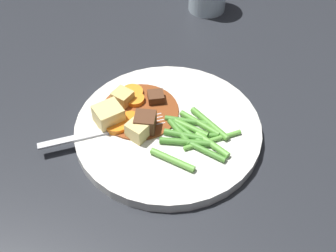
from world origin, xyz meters
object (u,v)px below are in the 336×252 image
object	(u,v)px
carrot_slice_0	(131,119)
fork	(107,131)
potato_chunk_0	(138,130)
meat_chunk_1	(145,123)
meat_chunk_0	(156,98)
carrot_slice_3	(117,125)
carrot_slice_1	(134,101)
carrot_slice_2	(132,93)
dinner_plate	(168,130)
potato_chunk_2	(123,98)
potato_chunk_1	(109,115)

from	to	relation	value
carrot_slice_0	fork	size ratio (longest dim) A/B	0.15
potato_chunk_0	meat_chunk_1	size ratio (longest dim) A/B	0.95
meat_chunk_1	fork	bearing A→B (deg)	49.65
carrot_slice_0	potato_chunk_0	distance (m)	0.03
carrot_slice_0	meat_chunk_0	world-z (taller)	meat_chunk_0
carrot_slice_0	fork	xyz separation A→B (m)	(0.01, 0.04, -0.00)
carrot_slice_3	potato_chunk_0	xyz separation A→B (m)	(-0.03, -0.01, 0.01)
carrot_slice_0	meat_chunk_1	size ratio (longest dim) A/B	0.86
carrot_slice_1	meat_chunk_0	bearing A→B (deg)	-128.96
carrot_slice_0	carrot_slice_2	world-z (taller)	same
potato_chunk_0	fork	size ratio (longest dim) A/B	0.17
dinner_plate	carrot_slice_0	size ratio (longest dim) A/B	10.77
meat_chunk_0	potato_chunk_0	bearing A→B (deg)	116.17
carrot_slice_0	potato_chunk_2	size ratio (longest dim) A/B	0.94
carrot_slice_1	potato_chunk_0	distance (m)	0.07
potato_chunk_0	meat_chunk_1	bearing A→B (deg)	-81.66
dinner_plate	potato_chunk_1	bearing A→B (deg)	39.28
carrot_slice_2	carrot_slice_3	size ratio (longest dim) A/B	0.95
fork	potato_chunk_2	bearing A→B (deg)	-63.67
fork	potato_chunk_0	bearing A→B (deg)	-145.57
carrot_slice_0	meat_chunk_1	xyz separation A→B (m)	(-0.03, -0.00, 0.01)
dinner_plate	potato_chunk_1	world-z (taller)	potato_chunk_1
potato_chunk_1	meat_chunk_0	world-z (taller)	potato_chunk_1
meat_chunk_0	carrot_slice_2	bearing A→B (deg)	23.80
carrot_slice_0	meat_chunk_1	world-z (taller)	meat_chunk_1
carrot_slice_2	meat_chunk_1	bearing A→B (deg)	152.06
carrot_slice_1	fork	bearing A→B (deg)	103.37
carrot_slice_3	meat_chunk_0	xyz separation A→B (m)	(-0.00, -0.07, 0.00)
carrot_slice_3	potato_chunk_1	distance (m)	0.02
carrot_slice_1	potato_chunk_1	size ratio (longest dim) A/B	0.77
carrot_slice_3	meat_chunk_0	size ratio (longest dim) A/B	1.49
dinner_plate	meat_chunk_0	xyz separation A→B (m)	(0.05, -0.02, 0.02)
potato_chunk_0	meat_chunk_0	size ratio (longest dim) A/B	1.18
carrot_slice_2	carrot_slice_0	bearing A→B (deg)	135.22
potato_chunk_1	fork	xyz separation A→B (m)	(-0.01, 0.01, -0.01)
meat_chunk_1	carrot_slice_3	bearing A→B (deg)	37.34
carrot_slice_0	potato_chunk_2	xyz separation A→B (m)	(0.04, -0.02, 0.01)
dinner_plate	carrot_slice_2	size ratio (longest dim) A/B	8.05
carrot_slice_0	carrot_slice_3	bearing A→B (deg)	73.88
dinner_plate	carrot_slice_0	xyz separation A→B (m)	(0.04, 0.03, 0.01)
carrot_slice_3	fork	size ratio (longest dim) A/B	0.21
carrot_slice_2	meat_chunk_1	xyz separation A→B (m)	(-0.06, 0.03, 0.01)
carrot_slice_1	meat_chunk_0	distance (m)	0.03
dinner_plate	potato_chunk_0	xyz separation A→B (m)	(0.02, 0.04, 0.02)
carrot_slice_2	potato_chunk_2	world-z (taller)	potato_chunk_2
carrot_slice_1	fork	distance (m)	0.07
meat_chunk_0	fork	world-z (taller)	meat_chunk_0
fork	potato_chunk_1	bearing A→B (deg)	-51.84
potato_chunk_2	dinner_plate	bearing A→B (deg)	-170.48
potato_chunk_1	potato_chunk_2	size ratio (longest dim) A/B	1.41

